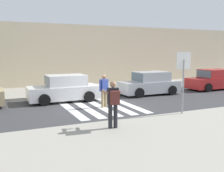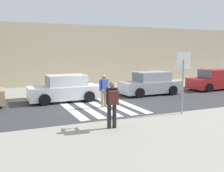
{
  "view_description": "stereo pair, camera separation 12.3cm",
  "coord_description": "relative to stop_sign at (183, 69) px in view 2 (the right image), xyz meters",
  "views": [
    {
      "loc": [
        -5.05,
        -12.69,
        2.93
      ],
      "look_at": [
        0.6,
        -0.2,
        1.1
      ],
      "focal_mm": 42.0,
      "sensor_mm": 36.0,
      "label": 1
    },
    {
      "loc": [
        -4.94,
        -12.74,
        2.93
      ],
      "look_at": [
        0.6,
        -0.2,
        1.1
      ],
      "focal_mm": 42.0,
      "sensor_mm": 36.0,
      "label": 2
    }
  ],
  "objects": [
    {
      "name": "ground_plane",
      "position": [
        -2.6,
        3.45,
        -2.15
      ],
      "size": [
        120.0,
        120.0,
        0.0
      ],
      "primitive_type": "plane",
      "color": "#38383A"
    },
    {
      "name": "sidewalk_near",
      "position": [
        -2.6,
        -2.75,
        -2.08
      ],
      "size": [
        60.0,
        6.0,
        0.14
      ],
      "primitive_type": "cube",
      "color": "#9E998C",
      "rests_on": "ground"
    },
    {
      "name": "sidewalk_far",
      "position": [
        -2.6,
        9.45,
        -2.08
      ],
      "size": [
        60.0,
        4.8,
        0.14
      ],
      "primitive_type": "cube",
      "color": "#9E998C",
      "rests_on": "ground"
    },
    {
      "name": "building_facade_far",
      "position": [
        -2.6,
        13.85,
        0.4
      ],
      "size": [
        56.0,
        4.0,
        5.1
      ],
      "primitive_type": "cube",
      "color": "beige",
      "rests_on": "ground"
    },
    {
      "name": "crosswalk_stripe_0",
      "position": [
        -4.2,
        3.65,
        -2.15
      ],
      "size": [
        0.44,
        5.2,
        0.01
      ],
      "primitive_type": "cube",
      "color": "silver",
      "rests_on": "ground"
    },
    {
      "name": "crosswalk_stripe_1",
      "position": [
        -3.4,
        3.65,
        -2.15
      ],
      "size": [
        0.44,
        5.2,
        0.01
      ],
      "primitive_type": "cube",
      "color": "silver",
      "rests_on": "ground"
    },
    {
      "name": "crosswalk_stripe_2",
      "position": [
        -2.6,
        3.65,
        -2.15
      ],
      "size": [
        0.44,
        5.2,
        0.01
      ],
      "primitive_type": "cube",
      "color": "silver",
      "rests_on": "ground"
    },
    {
      "name": "crosswalk_stripe_3",
      "position": [
        -1.8,
        3.65,
        -2.15
      ],
      "size": [
        0.44,
        5.2,
        0.01
      ],
      "primitive_type": "cube",
      "color": "silver",
      "rests_on": "ground"
    },
    {
      "name": "crosswalk_stripe_4",
      "position": [
        -1.0,
        3.65,
        -2.15
      ],
      "size": [
        0.44,
        5.2,
        0.01
      ],
      "primitive_type": "cube",
      "color": "silver",
      "rests_on": "ground"
    },
    {
      "name": "stop_sign",
      "position": [
        0.0,
        0.0,
        0.0
      ],
      "size": [
        0.76,
        0.08,
        2.76
      ],
      "color": "gray",
      "rests_on": "sidewalk_near"
    },
    {
      "name": "photographer_with_backpack",
      "position": [
        -3.79,
        -0.81,
        -0.99
      ],
      "size": [
        0.65,
        0.89,
        1.72
      ],
      "color": "#232328",
      "rests_on": "sidewalk_near"
    },
    {
      "name": "pedestrian_crossing",
      "position": [
        -2.47,
        3.24,
        -1.18
      ],
      "size": [
        0.56,
        0.33,
        1.72
      ],
      "color": "tan",
      "rests_on": "ground"
    },
    {
      "name": "parked_car_white",
      "position": [
        -3.94,
        5.75,
        -1.43
      ],
      "size": [
        4.1,
        1.92,
        1.55
      ],
      "color": "white",
      "rests_on": "ground"
    },
    {
      "name": "parked_car_silver",
      "position": [
        1.95,
        5.75,
        -1.43
      ],
      "size": [
        4.1,
        1.92,
        1.55
      ],
      "color": "#B7BABF",
      "rests_on": "ground"
    },
    {
      "name": "parked_car_red",
      "position": [
        7.67,
        5.75,
        -1.43
      ],
      "size": [
        4.1,
        1.92,
        1.55
      ],
      "color": "red",
      "rests_on": "ground"
    }
  ]
}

